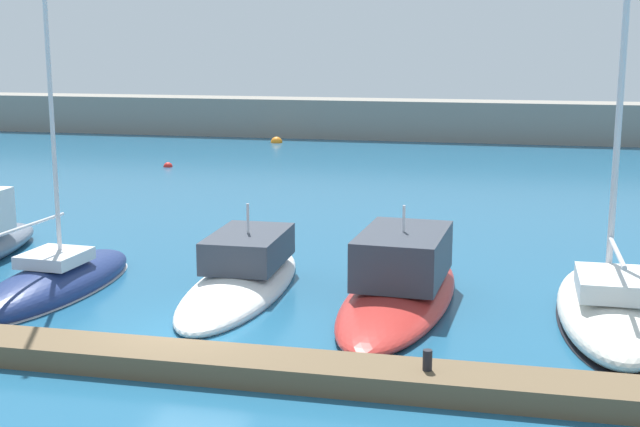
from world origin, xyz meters
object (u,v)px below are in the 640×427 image
at_px(sailboat_navy_second, 56,282).
at_px(motorboat_red_fourth, 401,282).
at_px(mooring_buoy_orange, 277,143).
at_px(mooring_buoy_red, 168,167).
at_px(motorboat_white_third, 243,277).
at_px(sailboat_ivory_fifth, 609,307).
at_px(dock_bollard, 427,360).

xyz_separation_m(sailboat_navy_second, motorboat_red_fourth, (10.01, 1.24, 0.28)).
distance_m(mooring_buoy_orange, mooring_buoy_red, 13.26).
bearing_deg(motorboat_white_third, mooring_buoy_orange, 13.06).
height_order(motorboat_red_fourth, sailboat_ivory_fifth, sailboat_ivory_fifth).
bearing_deg(mooring_buoy_orange, dock_bollard, -70.52).
xyz_separation_m(sailboat_ivory_fifth, dock_bollard, (-4.18, -5.69, 0.33)).
distance_m(motorboat_red_fourth, sailboat_ivory_fifth, 5.58).
relative_size(motorboat_red_fourth, mooring_buoy_orange, 11.35).
xyz_separation_m(motorboat_red_fourth, dock_bollard, (1.36, -6.31, 0.16)).
bearing_deg(mooring_buoy_orange, mooring_buoy_red, -102.87).
bearing_deg(mooring_buoy_red, motorboat_white_third, -62.69).
height_order(mooring_buoy_orange, dock_bollard, dock_bollard).
bearing_deg(dock_bollard, mooring_buoy_red, 121.34).
xyz_separation_m(sailboat_ivory_fifth, mooring_buoy_orange, (-19.19, 36.72, -0.41)).
xyz_separation_m(sailboat_navy_second, motorboat_white_third, (5.29, 1.41, 0.08)).
bearing_deg(sailboat_ivory_fifth, sailboat_navy_second, 92.28).
bearing_deg(sailboat_navy_second, mooring_buoy_red, 18.77).
distance_m(sailboat_navy_second, mooring_buoy_red, 25.29).
distance_m(mooring_buoy_red, dock_bollard, 34.53).
bearing_deg(sailboat_ivory_fifth, mooring_buoy_orange, 27.59).
xyz_separation_m(sailboat_navy_second, dock_bollard, (11.37, -5.07, 0.44)).
relative_size(motorboat_white_third, motorboat_red_fourth, 0.90).
distance_m(motorboat_white_third, sailboat_ivory_fifth, 10.30).
distance_m(motorboat_red_fourth, mooring_buoy_red, 28.51).
relative_size(motorboat_red_fourth, sailboat_ivory_fifth, 0.75).
height_order(motorboat_white_third, motorboat_red_fourth, motorboat_red_fourth).
bearing_deg(dock_bollard, motorboat_red_fourth, 102.19).
distance_m(motorboat_white_third, mooring_buoy_red, 25.89).
bearing_deg(mooring_buoy_red, dock_bollard, -58.66).
bearing_deg(dock_bollard, sailboat_navy_second, 155.95).
distance_m(mooring_buoy_orange, dock_bollard, 44.99).
distance_m(motorboat_white_third, dock_bollard, 8.90).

